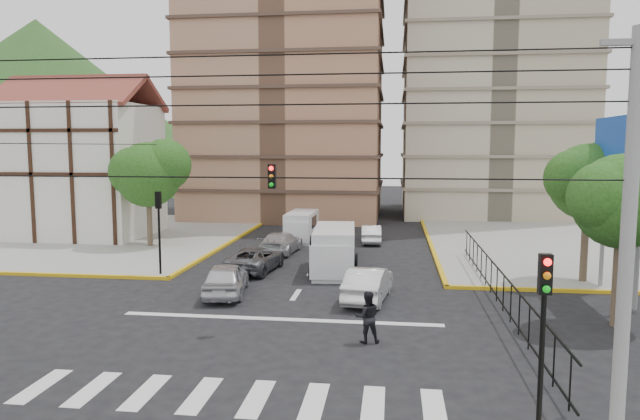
% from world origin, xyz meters
% --- Properties ---
extents(ground, '(160.00, 160.00, 0.00)m').
position_xyz_m(ground, '(0.00, 0.00, 0.00)').
color(ground, black).
rests_on(ground, ground).
extents(sidewalk_nw, '(26.00, 26.00, 0.15)m').
position_xyz_m(sidewalk_nw, '(-20.00, 20.00, 0.07)').
color(sidewalk_nw, gray).
rests_on(sidewalk_nw, ground).
extents(sidewalk_ne, '(26.00, 26.00, 0.15)m').
position_xyz_m(sidewalk_ne, '(20.00, 20.00, 0.07)').
color(sidewalk_ne, gray).
rests_on(sidewalk_ne, ground).
extents(crosswalk_stripes, '(12.00, 2.40, 0.01)m').
position_xyz_m(crosswalk_stripes, '(0.00, -6.00, 0.01)').
color(crosswalk_stripes, silver).
rests_on(crosswalk_stripes, ground).
extents(stop_line, '(13.00, 0.40, 0.01)m').
position_xyz_m(stop_line, '(0.00, 1.20, 0.01)').
color(stop_line, silver).
rests_on(stop_line, ground).
extents(tudor_building, '(10.80, 8.05, 12.23)m').
position_xyz_m(tudor_building, '(-19.00, 20.00, 5.25)').
color(tudor_building, silver).
rests_on(tudor_building, ground).
extents(distant_hill, '(70.00, 70.00, 28.00)m').
position_xyz_m(distant_hill, '(-55.00, 70.00, 14.00)').
color(distant_hill, '#274E1A').
rests_on(distant_hill, ground).
extents(park_fence, '(0.10, 22.50, 1.66)m').
position_xyz_m(park_fence, '(9.00, 4.50, 0.00)').
color(park_fence, black).
rests_on(park_fence, ground).
extents(billboard, '(0.36, 6.20, 8.10)m').
position_xyz_m(billboard, '(14.45, 6.00, 6.00)').
color(billboard, slate).
rests_on(billboard, ground).
extents(tree_park_a, '(4.41, 3.60, 6.83)m').
position_xyz_m(tree_park_a, '(13.08, 2.01, 5.01)').
color(tree_park_a, '#473828').
rests_on(tree_park_a, ground).
extents(tree_park_c, '(4.65, 3.80, 7.25)m').
position_xyz_m(tree_park_c, '(14.09, 9.01, 5.34)').
color(tree_park_c, '#473828').
rests_on(tree_park_c, ground).
extents(tree_tudor, '(5.39, 4.40, 7.43)m').
position_xyz_m(tree_tudor, '(-11.90, 16.01, 5.22)').
color(tree_tudor, '#473828').
rests_on(tree_tudor, ground).
extents(traffic_light_se, '(0.28, 0.22, 4.40)m').
position_xyz_m(traffic_light_se, '(7.80, -7.80, 3.11)').
color(traffic_light_se, black).
rests_on(traffic_light_se, ground).
extents(traffic_light_nw, '(0.28, 0.22, 4.40)m').
position_xyz_m(traffic_light_nw, '(-7.80, 7.80, 3.11)').
color(traffic_light_nw, black).
rests_on(traffic_light_nw, ground).
extents(traffic_light_hanging, '(18.00, 9.12, 0.92)m').
position_xyz_m(traffic_light_hanging, '(0.00, -2.04, 5.90)').
color(traffic_light_hanging, black).
rests_on(traffic_light_hanging, ground).
extents(utility_pole_se, '(1.40, 0.28, 9.00)m').
position_xyz_m(utility_pole_se, '(9.00, -9.00, 4.77)').
color(utility_pole_se, slate).
rests_on(utility_pole_se, ground).
extents(van_right_lane, '(2.53, 5.64, 2.48)m').
position_xyz_m(van_right_lane, '(1.29, 9.74, 1.21)').
color(van_right_lane, silver).
rests_on(van_right_lane, ground).
extents(van_left_lane, '(2.00, 4.73, 2.12)m').
position_xyz_m(van_left_lane, '(-2.22, 20.13, 1.03)').
color(van_left_lane, silver).
rests_on(van_left_lane, ground).
extents(car_silver_front_left, '(2.47, 4.73, 1.54)m').
position_xyz_m(car_silver_front_left, '(-3.24, 4.60, 0.77)').
color(car_silver_front_left, silver).
rests_on(car_silver_front_left, ground).
extents(car_white_front_right, '(2.20, 4.80, 1.52)m').
position_xyz_m(car_white_front_right, '(3.39, 4.53, 0.76)').
color(car_white_front_right, silver).
rests_on(car_white_front_right, ground).
extents(car_grey_mid_left, '(2.81, 5.13, 1.36)m').
position_xyz_m(car_grey_mid_left, '(-3.11, 9.81, 0.68)').
color(car_grey_mid_left, slate).
rests_on(car_grey_mid_left, ground).
extents(car_silver_rear_left, '(2.36, 4.98, 1.40)m').
position_xyz_m(car_silver_rear_left, '(-2.73, 15.17, 0.70)').
color(car_silver_rear_left, silver).
rests_on(car_silver_rear_left, ground).
extents(car_darkgrey_mid_right, '(2.08, 4.41, 1.46)m').
position_xyz_m(car_darkgrey_mid_right, '(1.14, 15.38, 0.73)').
color(car_darkgrey_mid_right, black).
rests_on(car_darkgrey_mid_right, ground).
extents(car_white_rear_right, '(1.56, 3.98, 1.29)m').
position_xyz_m(car_white_rear_right, '(2.92, 19.98, 0.65)').
color(car_white_rear_right, white).
rests_on(car_white_rear_right, ground).
extents(pedestrian_crosswalk, '(1.01, 0.85, 1.85)m').
position_xyz_m(pedestrian_crosswalk, '(3.60, -1.07, 0.92)').
color(pedestrian_crosswalk, black).
rests_on(pedestrian_crosswalk, ground).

